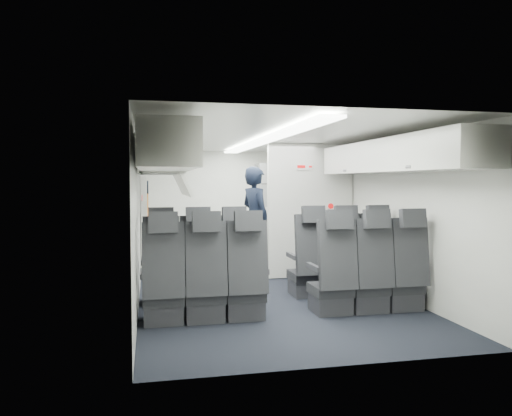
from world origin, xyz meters
name	(u,v)px	position (x,y,z in m)	size (l,w,h in m)	color
cabin_shell	(262,211)	(0.00, 0.00, 1.12)	(3.41, 6.01, 2.16)	black
seat_row_front	(271,268)	(0.00, -0.53, 0.40)	(3.33, 0.56, 1.24)	black
seat_row_mid	(290,282)	(0.00, -1.43, 0.40)	(3.33, 0.56, 1.24)	black
overhead_bin_left_rear	(166,148)	(-1.40, -2.00, 1.86)	(0.53, 1.80, 0.40)	silver
overhead_bin_left_front_open	(158,167)	(-1.44, -0.25, 1.74)	(0.64, 1.70, 0.72)	#9E9E93
overhead_bin_right_rear	(431,152)	(1.40, -2.00, 1.86)	(0.53, 1.80, 0.40)	silver
overhead_bin_right_front	(362,159)	(1.40, -0.25, 1.86)	(0.53, 1.70, 0.40)	silver
bulkhead_partition	(310,211)	(0.98, 0.80, 1.08)	(1.40, 0.15, 2.13)	silver
galley_unit	(278,211)	(0.95, 2.72, 0.95)	(0.85, 0.52, 1.90)	#939399
boarding_door	(144,217)	(-1.64, 1.55, 0.95)	(0.12, 1.27, 1.86)	silver
flight_attendant	(255,220)	(0.20, 1.38, 0.90)	(0.66, 0.43, 1.80)	black
carry_on_bag	(163,161)	(-1.37, -0.02, 1.82)	(0.40, 0.28, 0.24)	black
papers	(267,211)	(0.39, 1.33, 1.04)	(0.21, 0.02, 0.14)	white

